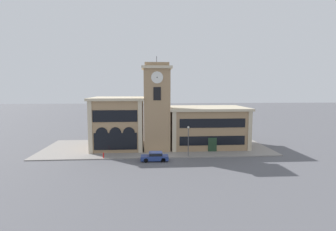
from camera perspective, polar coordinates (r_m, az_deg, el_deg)
The scene contains 8 objects.
ground_plane at distance 41.88m, azimuth -2.16°, elevation -9.36°, with size 300.00×300.00×0.00m, color #56565B.
sidewalk_kerb at distance 49.28m, azimuth -2.47°, elevation -6.92°, with size 40.97×15.30×0.15m.
clock_tower at distance 46.26m, azimuth -2.44°, elevation 1.84°, with size 5.18×5.18×16.60m.
town_hall_left_wing at distance 49.48m, azimuth -10.70°, elevation -1.50°, with size 9.71×10.47×9.39m.
town_hall_right_wing at distance 50.47m, azimuth 8.35°, elevation -2.39°, with size 14.64×10.47×7.52m.
parked_car_near at distance 40.40m, azimuth -2.85°, elevation -8.88°, with size 4.21×1.75×1.38m.
street_lamp at distance 42.15m, azimuth 4.45°, elevation -4.50°, with size 0.36×0.36×4.87m.
fire_hydrant at distance 42.82m, azimuth -13.87°, elevation -8.40°, with size 0.22×0.22×0.87m.
Camera 1 is at (-1.36, -40.36, 11.10)m, focal length 28.00 mm.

